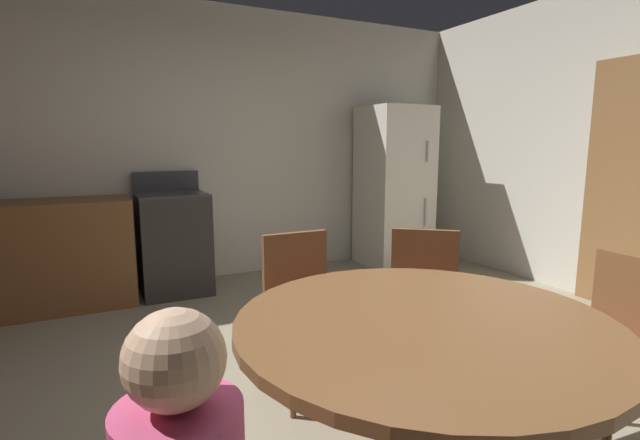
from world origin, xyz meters
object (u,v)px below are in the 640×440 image
at_px(oven_range, 174,242).
at_px(chair_northeast, 423,297).
at_px(refrigerator, 394,187).
at_px(dining_table, 422,359).
at_px(chair_east, 614,342).
at_px(chair_north, 304,302).

height_order(oven_range, chair_northeast, oven_range).
height_order(refrigerator, dining_table, refrigerator).
xyz_separation_m(refrigerator, chair_east, (-1.03, -3.12, -0.38)).
bearing_deg(chair_east, chair_north, -43.04).
xyz_separation_m(dining_table, chair_northeast, (0.63, 0.78, -0.11)).
xyz_separation_m(oven_range, chair_east, (1.37, -3.17, 0.03)).
xyz_separation_m(chair_northeast, chair_east, (0.37, -0.84, 0.00)).
height_order(dining_table, chair_northeast, chair_northeast).
relative_size(dining_table, chair_northeast, 1.51).
bearing_deg(refrigerator, dining_table, -123.61).
xyz_separation_m(chair_northeast, chair_north, (-0.64, 0.22, 0.00)).
bearing_deg(refrigerator, chair_north, -134.78).
xyz_separation_m(oven_range, dining_table, (0.36, -3.11, 0.14)).
relative_size(chair_north, chair_east, 1.00).
bearing_deg(chair_northeast, chair_east, 62.70).
height_order(oven_range, chair_north, oven_range).
bearing_deg(chair_northeast, refrigerator, -172.49).
xyz_separation_m(refrigerator, dining_table, (-2.03, -3.05, -0.27)).
bearing_deg(refrigerator, chair_northeast, -121.56).
bearing_deg(dining_table, chair_east, -3.67).
xyz_separation_m(oven_range, chair_north, (0.36, -2.10, 0.03)).
distance_m(refrigerator, chair_north, 2.91).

